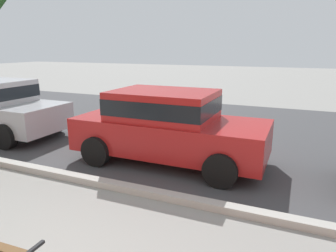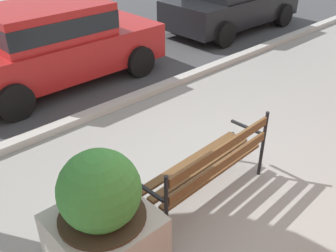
# 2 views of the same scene
# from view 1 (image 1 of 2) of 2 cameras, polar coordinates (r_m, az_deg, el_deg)

# --- Properties ---
(street_surface) EXTENTS (60.00, 9.00, 0.01)m
(street_surface) POSITION_cam_1_polar(r_m,az_deg,el_deg) (9.66, 5.37, -0.43)
(street_surface) COLOR #424244
(street_surface) RESTS_ON ground
(curb_stone) EXTENTS (60.00, 0.20, 0.12)m
(curb_stone) POSITION_cam_1_polar(r_m,az_deg,el_deg) (5.70, -9.64, -10.73)
(curb_stone) COLOR #B2AFA8
(curb_stone) RESTS_ON ground
(parked_car_red) EXTENTS (4.11, 1.94, 1.56)m
(parked_car_red) POSITION_cam_1_polar(r_m,az_deg,el_deg) (6.67, -0.05, 0.34)
(parked_car_red) COLOR #B21E1E
(parked_car_red) RESTS_ON ground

